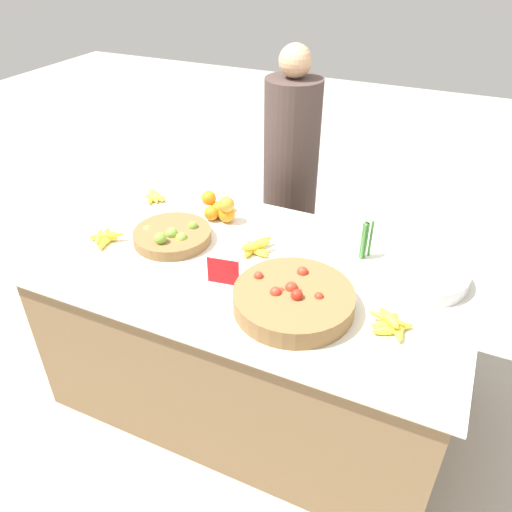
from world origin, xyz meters
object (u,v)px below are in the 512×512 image
Objects in this scene: lime_bowl at (172,236)px; metal_bowl at (424,275)px; tomato_basket at (293,299)px; price_sign at (223,272)px; vendor_person at (290,186)px.

lime_bowl reaches higher than metal_bowl.
lime_bowl is 0.77× the size of tomato_basket.
metal_bowl is at bearing 16.60° from price_sign.
vendor_person reaches higher than metal_bowl.
tomato_basket is 0.58m from metal_bowl.
lime_bowl is 0.42m from price_sign.
metal_bowl is at bearing -40.40° from vendor_person.
vendor_person is (-0.45, 1.14, -0.12)m from tomato_basket.
price_sign is (-0.75, -0.36, 0.03)m from metal_bowl.
tomato_basket is 0.31× the size of vendor_person.
price_sign is at bearing -154.29° from metal_bowl.
price_sign reaches higher than lime_bowl.
vendor_person reaches higher than lime_bowl.
tomato_basket is 1.24m from vendor_person.
tomato_basket is 0.32m from price_sign.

